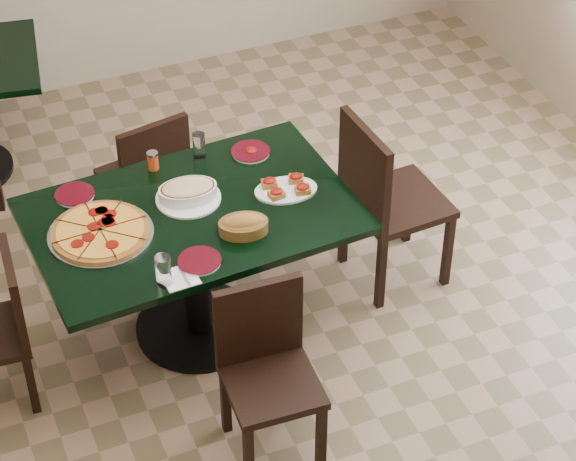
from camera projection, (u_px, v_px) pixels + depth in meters
name	position (u px, v px, depth m)	size (l,w,h in m)	color
floor	(273.00, 347.00, 5.57)	(5.50, 5.50, 0.00)	#86664D
main_table	(193.00, 243.00, 5.31)	(1.54, 1.04, 0.75)	black
chair_far	(149.00, 175.00, 5.89)	(0.46, 0.46, 0.84)	black
chair_near	(266.00, 363.00, 4.84)	(0.41, 0.41, 0.84)	black
chair_right	(383.00, 194.00, 5.62)	(0.48, 0.48, 0.98)	black
pepperoni_pizza	(100.00, 232.00, 5.06)	(0.48, 0.48, 0.04)	silver
lasagna_casserole	(188.00, 192.00, 5.24)	(0.31, 0.31, 0.09)	white
bread_basket	(243.00, 225.00, 5.06)	(0.26, 0.20, 0.10)	brown
bruschetta_platter	(286.00, 188.00, 5.30)	(0.33, 0.25, 0.05)	white
side_plate_near	(200.00, 261.00, 4.92)	(0.19, 0.19, 0.02)	white
side_plate_far_r	(251.00, 151.00, 5.55)	(0.19, 0.19, 0.03)	white
side_plate_far_l	(75.00, 195.00, 5.28)	(0.19, 0.19, 0.02)	white
napkin_setting	(180.00, 277.00, 4.84)	(0.15, 0.15, 0.01)	white
water_glass_a	(199.00, 145.00, 5.49)	(0.06, 0.06, 0.13)	white
water_glass_b	(163.00, 270.00, 4.77)	(0.07, 0.07, 0.15)	white
pepper_shaker	(153.00, 160.00, 5.42)	(0.06, 0.06, 0.09)	#C64715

